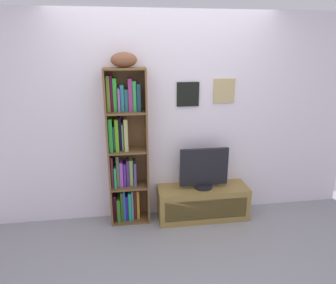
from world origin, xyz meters
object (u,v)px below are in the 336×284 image
at_px(bookshelf, 125,153).
at_px(tv_stand, 203,202).
at_px(football, 124,60).
at_px(television, 204,169).

relative_size(bookshelf, tv_stand, 1.66).
distance_m(bookshelf, football, 1.05).
relative_size(bookshelf, television, 3.15).
bearing_deg(television, bookshelf, 174.32).
relative_size(bookshelf, football, 6.55).
bearing_deg(television, football, 176.05).
distance_m(bookshelf, tv_stand, 1.15).
bearing_deg(tv_stand, football, 175.98).
xyz_separation_m(tv_stand, television, (0.00, 0.00, 0.45)).
height_order(bookshelf, football, football).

